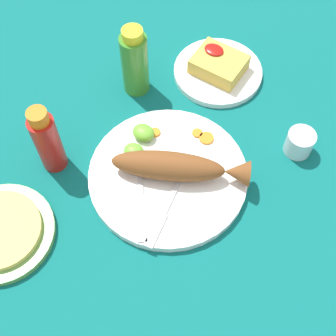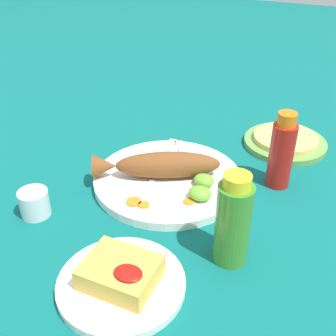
{
  "view_description": "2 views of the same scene",
  "coord_description": "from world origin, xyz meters",
  "px_view_note": "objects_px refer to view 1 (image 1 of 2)",
  "views": [
    {
      "loc": [
        -0.24,
        0.38,
        0.8
      ],
      "look_at": [
        0.0,
        0.0,
        0.04
      ],
      "focal_mm": 50.0,
      "sensor_mm": 36.0,
      "label": 1
    },
    {
      "loc": [
        0.3,
        -0.67,
        0.5
      ],
      "look_at": [
        0.0,
        0.0,
        0.04
      ],
      "focal_mm": 45.0,
      "sensor_mm": 36.0,
      "label": 2
    }
  ],
  "objects_px": {
    "salt_cup": "(299,144)",
    "side_plate_fries": "(218,72)",
    "tortilla_plate": "(1,233)",
    "hot_sauce_bottle_green": "(135,62)",
    "hot_sauce_bottle_red": "(47,141)",
    "fried_fish": "(178,167)",
    "fork_far": "(141,202)",
    "main_plate": "(168,176)",
    "fork_near": "(165,210)"
  },
  "relations": [
    {
      "from": "salt_cup",
      "to": "side_plate_fries",
      "type": "xyz_separation_m",
      "value": [
        0.24,
        -0.09,
        -0.02
      ]
    },
    {
      "from": "tortilla_plate",
      "to": "hot_sauce_bottle_green",
      "type": "bearing_deg",
      "value": -91.25
    },
    {
      "from": "hot_sauce_bottle_red",
      "to": "fried_fish",
      "type": "bearing_deg",
      "value": -156.23
    },
    {
      "from": "hot_sauce_bottle_red",
      "to": "salt_cup",
      "type": "relative_size",
      "value": 2.92
    },
    {
      "from": "fork_far",
      "to": "tortilla_plate",
      "type": "bearing_deg",
      "value": -81.21
    },
    {
      "from": "main_plate",
      "to": "fried_fish",
      "type": "bearing_deg",
      "value": -153.78
    },
    {
      "from": "hot_sauce_bottle_green",
      "to": "side_plate_fries",
      "type": "distance_m",
      "value": 0.2
    },
    {
      "from": "main_plate",
      "to": "fork_near",
      "type": "bearing_deg",
      "value": 119.13
    },
    {
      "from": "salt_cup",
      "to": "fork_near",
      "type": "bearing_deg",
      "value": 61.11
    },
    {
      "from": "fried_fish",
      "to": "hot_sauce_bottle_red",
      "type": "xyz_separation_m",
      "value": [
        0.23,
        0.1,
        0.03
      ]
    },
    {
      "from": "main_plate",
      "to": "fork_near",
      "type": "distance_m",
      "value": 0.08
    },
    {
      "from": "fried_fish",
      "to": "hot_sauce_bottle_red",
      "type": "relative_size",
      "value": 1.58
    },
    {
      "from": "fried_fish",
      "to": "salt_cup",
      "type": "relative_size",
      "value": 4.6
    },
    {
      "from": "fork_near",
      "to": "salt_cup",
      "type": "relative_size",
      "value": 3.3
    },
    {
      "from": "main_plate",
      "to": "hot_sauce_bottle_green",
      "type": "distance_m",
      "value": 0.25
    },
    {
      "from": "fork_near",
      "to": "hot_sauce_bottle_red",
      "type": "bearing_deg",
      "value": -94.41
    },
    {
      "from": "fork_far",
      "to": "salt_cup",
      "type": "bearing_deg",
      "value": 108.94
    },
    {
      "from": "hot_sauce_bottle_green",
      "to": "side_plate_fries",
      "type": "relative_size",
      "value": 0.83
    },
    {
      "from": "fried_fish",
      "to": "hot_sauce_bottle_red",
      "type": "height_order",
      "value": "hot_sauce_bottle_red"
    },
    {
      "from": "fork_far",
      "to": "salt_cup",
      "type": "distance_m",
      "value": 0.34
    },
    {
      "from": "fork_near",
      "to": "fork_far",
      "type": "xyz_separation_m",
      "value": [
        0.05,
        0.01,
        0.0
      ]
    },
    {
      "from": "main_plate",
      "to": "fork_near",
      "type": "xyz_separation_m",
      "value": [
        -0.04,
        0.07,
        0.01
      ]
    },
    {
      "from": "main_plate",
      "to": "fork_far",
      "type": "relative_size",
      "value": 1.97
    },
    {
      "from": "hot_sauce_bottle_red",
      "to": "salt_cup",
      "type": "xyz_separation_m",
      "value": [
        -0.4,
        -0.29,
        -0.05
      ]
    },
    {
      "from": "main_plate",
      "to": "salt_cup",
      "type": "bearing_deg",
      "value": -133.28
    },
    {
      "from": "hot_sauce_bottle_green",
      "to": "salt_cup",
      "type": "distance_m",
      "value": 0.38
    },
    {
      "from": "main_plate",
      "to": "hot_sauce_bottle_green",
      "type": "height_order",
      "value": "hot_sauce_bottle_green"
    },
    {
      "from": "fork_far",
      "to": "hot_sauce_bottle_red",
      "type": "relative_size",
      "value": 0.96
    },
    {
      "from": "hot_sauce_bottle_red",
      "to": "salt_cup",
      "type": "height_order",
      "value": "hot_sauce_bottle_red"
    },
    {
      "from": "fried_fish",
      "to": "tortilla_plate",
      "type": "distance_m",
      "value": 0.35
    },
    {
      "from": "tortilla_plate",
      "to": "fork_far",
      "type": "bearing_deg",
      "value": -135.05
    },
    {
      "from": "main_plate",
      "to": "hot_sauce_bottle_green",
      "type": "xyz_separation_m",
      "value": [
        0.18,
        -0.16,
        0.07
      ]
    },
    {
      "from": "fork_near",
      "to": "hot_sauce_bottle_red",
      "type": "height_order",
      "value": "hot_sauce_bottle_red"
    },
    {
      "from": "side_plate_fries",
      "to": "main_plate",
      "type": "bearing_deg",
      "value": 100.03
    },
    {
      "from": "hot_sauce_bottle_red",
      "to": "side_plate_fries",
      "type": "height_order",
      "value": "hot_sauce_bottle_red"
    },
    {
      "from": "side_plate_fries",
      "to": "tortilla_plate",
      "type": "xyz_separation_m",
      "value": [
        0.14,
        0.55,
        0.0
      ]
    },
    {
      "from": "main_plate",
      "to": "fork_near",
      "type": "relative_size",
      "value": 1.68
    },
    {
      "from": "fork_near",
      "to": "fork_far",
      "type": "distance_m",
      "value": 0.05
    },
    {
      "from": "main_plate",
      "to": "hot_sauce_bottle_red",
      "type": "xyz_separation_m",
      "value": [
        0.21,
        0.09,
        0.07
      ]
    },
    {
      "from": "main_plate",
      "to": "side_plate_fries",
      "type": "bearing_deg",
      "value": -79.97
    },
    {
      "from": "main_plate",
      "to": "fried_fish",
      "type": "xyz_separation_m",
      "value": [
        -0.02,
        -0.01,
        0.04
      ]
    },
    {
      "from": "fork_near",
      "to": "hot_sauce_bottle_green",
      "type": "height_order",
      "value": "hot_sauce_bottle_green"
    },
    {
      "from": "fork_far",
      "to": "tortilla_plate",
      "type": "xyz_separation_m",
      "value": [
        0.18,
        0.18,
        -0.01
      ]
    },
    {
      "from": "salt_cup",
      "to": "tortilla_plate",
      "type": "xyz_separation_m",
      "value": [
        0.38,
        0.46,
        -0.02
      ]
    },
    {
      "from": "fork_near",
      "to": "hot_sauce_bottle_red",
      "type": "relative_size",
      "value": 1.13
    },
    {
      "from": "fork_far",
      "to": "side_plate_fries",
      "type": "distance_m",
      "value": 0.37
    },
    {
      "from": "fried_fish",
      "to": "fork_far",
      "type": "height_order",
      "value": "fried_fish"
    },
    {
      "from": "fork_near",
      "to": "tortilla_plate",
      "type": "distance_m",
      "value": 0.3
    },
    {
      "from": "fork_near",
      "to": "tortilla_plate",
      "type": "relative_size",
      "value": 0.94
    },
    {
      "from": "fried_fish",
      "to": "fork_near",
      "type": "xyz_separation_m",
      "value": [
        -0.02,
        0.08,
        -0.03
      ]
    }
  ]
}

